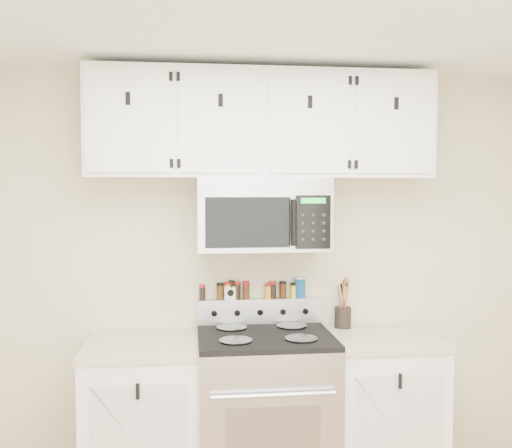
{
  "coord_description": "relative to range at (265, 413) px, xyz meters",
  "views": [
    {
      "loc": [
        -0.42,
        -1.75,
        1.76
      ],
      "look_at": [
        -0.05,
        1.45,
        1.58
      ],
      "focal_mm": 40.0,
      "sensor_mm": 36.0,
      "label": 1
    }
  ],
  "objects": [
    {
      "name": "back_wall",
      "position": [
        0.0,
        0.32,
        0.76
      ],
      "size": [
        3.5,
        0.01,
        2.5
      ],
      "primitive_type": "cube",
      "color": "#BEB08E",
      "rests_on": "floor"
    },
    {
      "name": "range",
      "position": [
        0.0,
        0.0,
        0.0
      ],
      "size": [
        0.76,
        0.65,
        1.1
      ],
      "color": "#B7B7BA",
      "rests_on": "floor"
    },
    {
      "name": "base_cabinet_left",
      "position": [
        -0.69,
        0.02,
        -0.03
      ],
      "size": [
        0.64,
        0.62,
        0.92
      ],
      "color": "white",
      "rests_on": "floor"
    },
    {
      "name": "base_cabinet_right",
      "position": [
        0.69,
        0.02,
        -0.03
      ],
      "size": [
        0.64,
        0.62,
        0.92
      ],
      "color": "white",
      "rests_on": "floor"
    },
    {
      "name": "microwave",
      "position": [
        0.0,
        0.13,
        1.14
      ],
      "size": [
        0.76,
        0.44,
        0.42
      ],
      "color": "#9E9EA3",
      "rests_on": "back_wall"
    },
    {
      "name": "upper_cabinets",
      "position": [
        -0.0,
        0.15,
        1.66
      ],
      "size": [
        2.0,
        0.35,
        0.62
      ],
      "color": "white",
      "rests_on": "back_wall"
    },
    {
      "name": "utensil_crock",
      "position": [
        0.51,
        0.22,
        0.51
      ],
      "size": [
        0.1,
        0.1,
        0.3
      ],
      "color": "black",
      "rests_on": "base_cabinet_right"
    },
    {
      "name": "kitchen_timer",
      "position": [
        -0.18,
        0.28,
        0.65
      ],
      "size": [
        0.07,
        0.06,
        0.08
      ],
      "primitive_type": "cube",
      "rotation": [
        0.0,
        0.0,
        -0.13
      ],
      "color": "white",
      "rests_on": "range"
    },
    {
      "name": "salt_canister",
      "position": [
        0.25,
        0.28,
        0.68
      ],
      "size": [
        0.07,
        0.07,
        0.13
      ],
      "color": "navy",
      "rests_on": "range"
    },
    {
      "name": "spice_jar_0",
      "position": [
        -0.35,
        0.28,
        0.66
      ],
      "size": [
        0.04,
        0.04,
        0.09
      ],
      "color": "black",
      "rests_on": "range"
    },
    {
      "name": "spice_jar_1",
      "position": [
        -0.24,
        0.28,
        0.66
      ],
      "size": [
        0.04,
        0.04,
        0.1
      ],
      "color": "#442D10",
      "rests_on": "range"
    },
    {
      "name": "spice_jar_2",
      "position": [
        -0.19,
        0.28,
        0.67
      ],
      "size": [
        0.04,
        0.04,
        0.11
      ],
      "color": "yellow",
      "rests_on": "range"
    },
    {
      "name": "spice_jar_3",
      "position": [
        -0.17,
        0.28,
        0.67
      ],
      "size": [
        0.04,
        0.04,
        0.12
      ],
      "color": "black",
      "rests_on": "range"
    },
    {
      "name": "spice_jar_4",
      "position": [
        -0.15,
        0.28,
        0.66
      ],
      "size": [
        0.05,
        0.05,
        0.1
      ],
      "color": "orange",
      "rests_on": "range"
    },
    {
      "name": "spice_jar_5",
      "position": [
        -0.14,
        0.28,
        0.67
      ],
      "size": [
        0.04,
        0.04,
        0.11
      ],
      "color": "black",
      "rests_on": "range"
    },
    {
      "name": "spice_jar_6",
      "position": [
        -0.08,
        0.28,
        0.67
      ],
      "size": [
        0.04,
        0.04,
        0.11
      ],
      "color": "#462211",
      "rests_on": "range"
    },
    {
      "name": "spice_jar_7",
      "position": [
        0.06,
        0.28,
        0.66
      ],
      "size": [
        0.04,
        0.04,
        0.09
      ],
      "color": "orange",
      "rests_on": "range"
    },
    {
      "name": "spice_jar_8",
      "position": [
        0.08,
        0.28,
        0.67
      ],
      "size": [
        0.05,
        0.05,
        0.11
      ],
      "color": "black",
      "rests_on": "range"
    },
    {
      "name": "spice_jar_9",
      "position": [
        0.15,
        0.28,
        0.67
      ],
      "size": [
        0.04,
        0.04,
        0.11
      ],
      "color": "#3C210E",
      "rests_on": "range"
    },
    {
      "name": "spice_jar_10",
      "position": [
        0.22,
        0.28,
        0.66
      ],
      "size": [
        0.04,
        0.04,
        0.09
      ],
      "color": "yellow",
      "rests_on": "range"
    }
  ]
}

